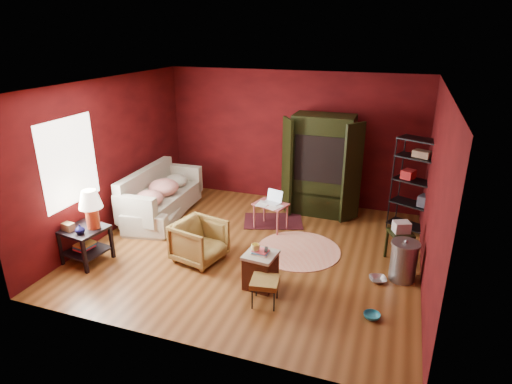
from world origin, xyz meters
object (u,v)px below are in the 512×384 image
(laptop_desk, at_px, (271,206))
(wire_shelving, at_px, (419,183))
(armchair, at_px, (199,240))
(side_table, at_px, (88,220))
(sofa, at_px, (162,196))
(hamper, at_px, (261,269))
(tv_armoire, at_px, (322,164))

(laptop_desk, distance_m, wire_shelving, 2.72)
(armchair, distance_m, laptop_desk, 1.70)
(side_table, bearing_deg, wire_shelving, 30.07)
(sofa, distance_m, hamper, 3.23)
(armchair, xyz_separation_m, side_table, (-1.66, -0.59, 0.36))
(sofa, height_order, laptop_desk, sofa)
(hamper, height_order, laptop_desk, laptop_desk)
(armchair, xyz_separation_m, laptop_desk, (0.75, 1.52, 0.09))
(laptop_desk, height_order, tv_armoire, tv_armoire)
(sofa, relative_size, tv_armoire, 1.07)
(wire_shelving, bearing_deg, laptop_desk, -138.93)
(armchair, bearing_deg, wire_shelving, -42.71)
(sofa, relative_size, laptop_desk, 2.94)
(hamper, bearing_deg, laptop_desk, 102.96)
(sofa, height_order, tv_armoire, tv_armoire)
(sofa, bearing_deg, tv_armoire, -78.76)
(side_table, xyz_separation_m, tv_armoire, (3.13, 3.16, 0.32))
(laptop_desk, bearing_deg, sofa, -160.23)
(side_table, bearing_deg, sofa, 85.52)
(armchair, xyz_separation_m, hamper, (1.19, -0.40, -0.09))
(armchair, height_order, tv_armoire, tv_armoire)
(hamper, bearing_deg, tv_armoire, 84.60)
(laptop_desk, bearing_deg, hamper, -61.24)
(armchair, height_order, hamper, armchair)
(wire_shelving, bearing_deg, sofa, -144.70)
(armchair, xyz_separation_m, wire_shelving, (3.31, 2.28, 0.60))
(armchair, distance_m, side_table, 1.80)
(side_table, height_order, laptop_desk, side_table)
(armchair, relative_size, tv_armoire, 0.37)
(sofa, height_order, wire_shelving, wire_shelving)
(side_table, height_order, wire_shelving, wire_shelving)
(tv_armoire, bearing_deg, wire_shelving, -8.22)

